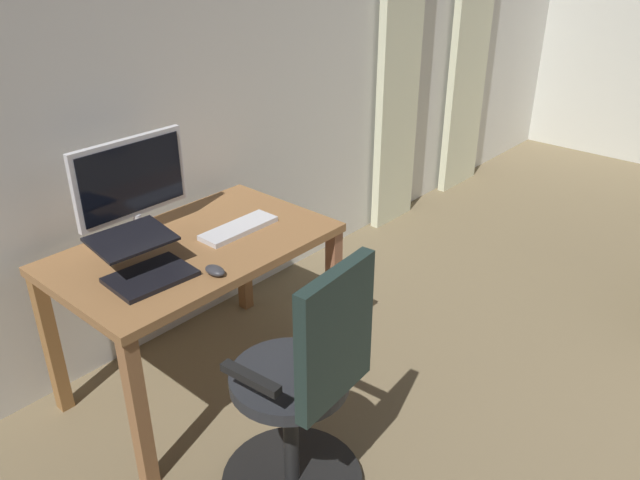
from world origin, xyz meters
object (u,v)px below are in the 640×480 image
Objects in this scene: computer_keyboard at (239,228)px; computer_mouse at (215,271)px; desk at (196,264)px; laptop at (143,263)px; computer_monitor at (132,182)px; office_chair at (304,396)px.

computer_mouse is at bearing 34.44° from computer_keyboard.
desk is 0.35m from laptop.
desk is 0.32m from computer_mouse.
computer_keyboard is at bearing 137.17° from computer_monitor.
computer_monitor is 0.51m from computer_keyboard.
laptop is (0.19, 0.33, -0.20)m from computer_monitor.
computer_monitor reaches higher than desk.
laptop is 0.29m from computer_mouse.
computer_keyboard is (-0.22, 0.05, 0.11)m from desk.
laptop is 3.73× the size of computer_mouse.
computer_keyboard is 0.53m from laptop.
office_chair reaches higher than computer_keyboard.
office_chair is 2.77× the size of computer_keyboard.
computer_keyboard reaches higher than desk.
laptop is (0.52, 0.02, 0.04)m from computer_keyboard.
office_chair is (0.20, 0.85, -0.15)m from desk.
office_chair is 0.63m from computer_mouse.
computer_monitor is at bearing -116.84° from laptop.
computer_monitor is (0.11, -0.26, 0.36)m from desk.
office_chair is 2.85× the size of laptop.
desk is 3.28× the size of laptop.
office_chair is at bearing 101.35° from laptop.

